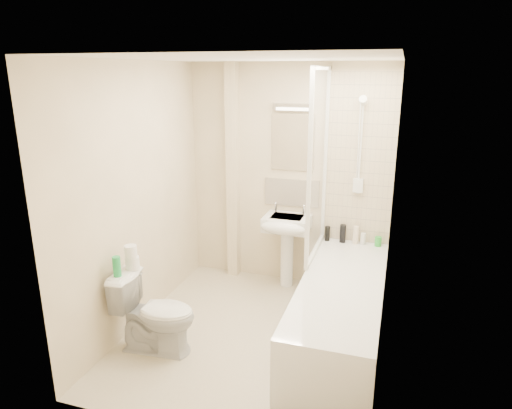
% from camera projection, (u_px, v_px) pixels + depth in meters
% --- Properties ---
extents(floor, '(2.50, 2.50, 0.00)m').
position_uv_depth(floor, '(253.00, 335.00, 4.14)').
color(floor, beige).
rests_on(floor, ground).
extents(wall_back, '(2.20, 0.02, 2.40)m').
position_uv_depth(wall_back, '(288.00, 177.00, 4.94)').
color(wall_back, beige).
rests_on(wall_back, ground).
extents(wall_left, '(0.02, 2.50, 2.40)m').
position_uv_depth(wall_left, '(137.00, 198.00, 4.12)').
color(wall_left, beige).
rests_on(wall_left, ground).
extents(wall_right, '(0.02, 2.50, 2.40)m').
position_uv_depth(wall_right, '(390.00, 222.00, 3.48)').
color(wall_right, beige).
rests_on(wall_right, ground).
extents(ceiling, '(2.20, 2.50, 0.02)m').
position_uv_depth(ceiling, '(252.00, 58.00, 3.46)').
color(ceiling, white).
rests_on(ceiling, wall_back).
extents(tile_back, '(0.70, 0.01, 1.75)m').
position_uv_depth(tile_back, '(360.00, 161.00, 4.65)').
color(tile_back, beige).
rests_on(tile_back, wall_back).
extents(tile_right, '(0.01, 2.10, 1.75)m').
position_uv_depth(tile_right, '(391.00, 187.00, 3.60)').
color(tile_right, beige).
rests_on(tile_right, wall_right).
extents(pipe_boxing, '(0.12, 0.12, 2.40)m').
position_uv_depth(pipe_boxing, '(233.00, 174.00, 5.07)').
color(pipe_boxing, beige).
rests_on(pipe_boxing, ground).
extents(splashback, '(0.60, 0.02, 0.30)m').
position_uv_depth(splashback, '(292.00, 193.00, 4.97)').
color(splashback, beige).
rests_on(splashback, wall_back).
extents(mirror, '(0.46, 0.01, 0.60)m').
position_uv_depth(mirror, '(293.00, 142.00, 4.81)').
color(mirror, white).
rests_on(mirror, wall_back).
extents(strip_light, '(0.42, 0.07, 0.07)m').
position_uv_depth(strip_light, '(293.00, 107.00, 4.69)').
color(strip_light, silver).
rests_on(strip_light, wall_back).
extents(bathtub, '(0.70, 2.10, 0.55)m').
position_uv_depth(bathtub, '(341.00, 309.00, 4.02)').
color(bathtub, white).
rests_on(bathtub, ground).
extents(shower_screen, '(0.04, 0.92, 1.80)m').
position_uv_depth(shower_screen, '(318.00, 164.00, 4.34)').
color(shower_screen, white).
rests_on(shower_screen, bathtub).
extents(shower_fixture, '(0.10, 0.16, 0.99)m').
position_uv_depth(shower_fixture, '(360.00, 150.00, 4.58)').
color(shower_fixture, white).
rests_on(shower_fixture, wall_back).
extents(pedestal_sink, '(0.48, 0.46, 0.93)m').
position_uv_depth(pedestal_sink, '(286.00, 232.00, 4.87)').
color(pedestal_sink, white).
rests_on(pedestal_sink, ground).
extents(bottle_black_a, '(0.05, 0.05, 0.16)m').
position_uv_depth(bottle_black_a, '(327.00, 233.00, 4.89)').
color(bottle_black_a, black).
rests_on(bottle_black_a, bathtub).
extents(bottle_black_b, '(0.06, 0.06, 0.19)m').
position_uv_depth(bottle_black_b, '(343.00, 234.00, 4.84)').
color(bottle_black_b, black).
rests_on(bottle_black_b, bathtub).
extents(bottle_cream, '(0.06, 0.06, 0.19)m').
position_uv_depth(bottle_cream, '(356.00, 235.00, 4.80)').
color(bottle_cream, beige).
rests_on(bottle_cream, bathtub).
extents(bottle_white_b, '(0.05, 0.05, 0.12)m').
position_uv_depth(bottle_white_b, '(363.00, 239.00, 4.78)').
color(bottle_white_b, white).
rests_on(bottle_white_b, bathtub).
extents(bottle_green, '(0.07, 0.07, 0.10)m').
position_uv_depth(bottle_green, '(378.00, 242.00, 4.74)').
color(bottle_green, green).
rests_on(bottle_green, bathtub).
extents(toilet, '(0.49, 0.74, 0.69)m').
position_uv_depth(toilet, '(155.00, 313.00, 3.84)').
color(toilet, white).
rests_on(toilet, ground).
extents(toilet_roll_lower, '(0.12, 0.12, 0.11)m').
position_uv_depth(toilet_roll_lower, '(132.00, 263.00, 3.86)').
color(toilet_roll_lower, white).
rests_on(toilet_roll_lower, toilet).
extents(toilet_roll_upper, '(0.10, 0.10, 0.11)m').
position_uv_depth(toilet_roll_upper, '(131.00, 252.00, 3.81)').
color(toilet_roll_upper, white).
rests_on(toilet_roll_upper, toilet_roll_lower).
extents(green_bottle, '(0.07, 0.07, 0.17)m').
position_uv_depth(green_bottle, '(117.00, 267.00, 3.71)').
color(green_bottle, green).
rests_on(green_bottle, toilet).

